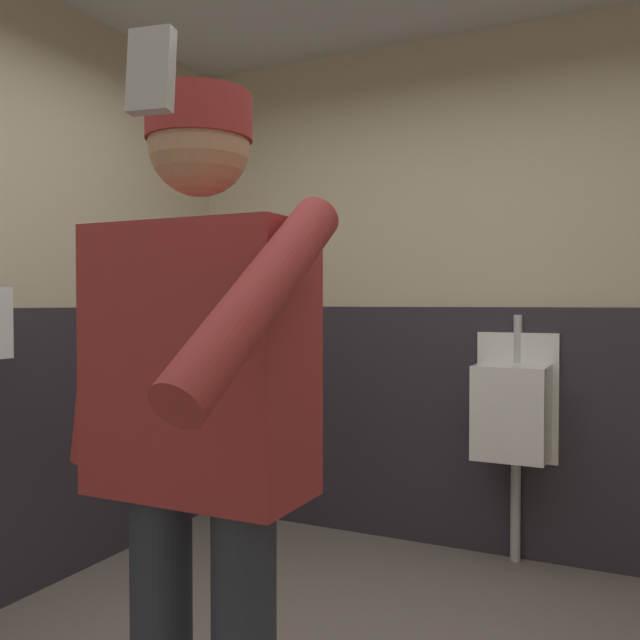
{
  "coord_description": "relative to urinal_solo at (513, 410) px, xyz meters",
  "views": [
    {
      "loc": [
        0.87,
        -1.72,
        1.3
      ],
      "look_at": [
        -0.0,
        0.09,
        1.25
      ],
      "focal_mm": 37.99,
      "sensor_mm": 36.0,
      "label": 1
    }
  ],
  "objects": [
    {
      "name": "wall_back",
      "position": [
        -0.29,
        0.22,
        0.58
      ],
      "size": [
        3.82,
        0.12,
        2.71
      ],
      "primitive_type": "cube",
      "color": "beige",
      "rests_on": "ground_plane"
    },
    {
      "name": "urinal_solo",
      "position": [
        0.0,
        0.0,
        0.0
      ],
      "size": [
        0.4,
        0.34,
        1.24
      ],
      "color": "white",
      "rests_on": "ground_plane"
    },
    {
      "name": "person",
      "position": [
        -0.29,
        -2.18,
        0.26
      ],
      "size": [
        0.7,
        0.6,
        1.75
      ],
      "color": "#2D3342",
      "rests_on": "ground_plane"
    },
    {
      "name": "cell_phone",
      "position": [
        0.0,
        -2.68,
        0.82
      ],
      "size": [
        0.06,
        0.04,
        0.11
      ],
      "primitive_type": "cube",
      "rotation": [
        -0.1,
        0.0,
        0.17
      ],
      "color": "silver"
    },
    {
      "name": "wainscot_band_back",
      "position": [
        -0.29,
        0.14,
        -0.14
      ],
      "size": [
        3.22,
        0.03,
        1.28
      ],
      "primitive_type": "cube",
      "color": "#2D2833",
      "rests_on": "ground_plane"
    }
  ]
}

